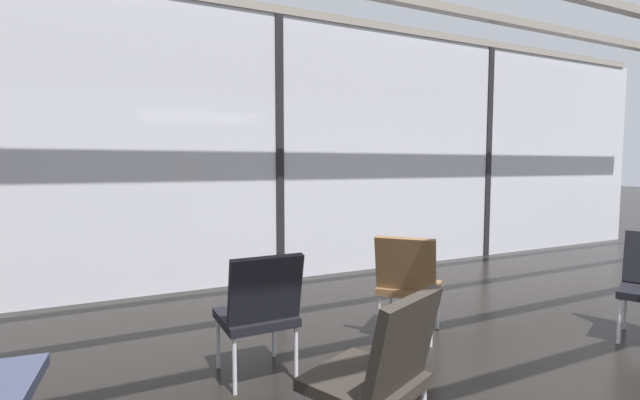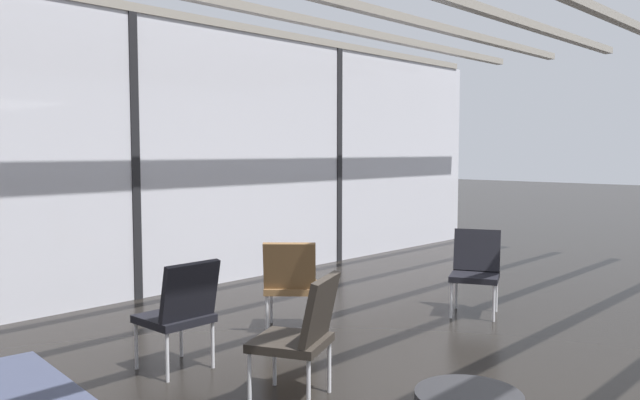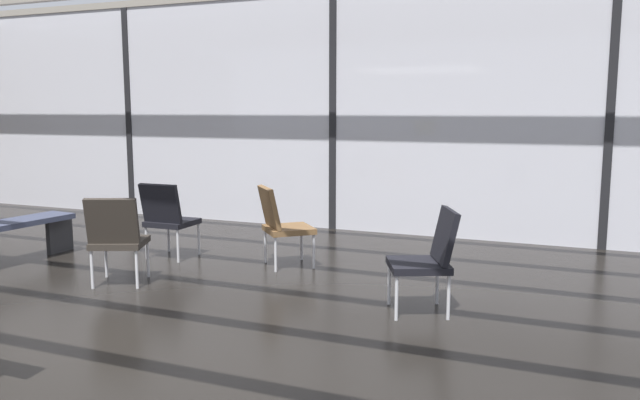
# 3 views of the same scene
# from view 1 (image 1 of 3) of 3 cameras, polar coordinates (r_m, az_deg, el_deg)

# --- Properties ---
(glass_curtain_wall) EXTENTS (14.00, 0.08, 3.25)m
(glass_curtain_wall) POSITION_cam_1_polar(r_m,az_deg,el_deg) (5.60, -5.30, 6.36)
(glass_curtain_wall) COLOR silver
(glass_curtain_wall) RESTS_ON ground
(window_mullion_1) EXTENTS (0.10, 0.12, 3.25)m
(window_mullion_1) POSITION_cam_1_polar(r_m,az_deg,el_deg) (5.60, -5.30, 6.36)
(window_mullion_1) COLOR black
(window_mullion_1) RESTS_ON ground
(window_mullion_2) EXTENTS (0.10, 0.12, 3.25)m
(window_mullion_2) POSITION_cam_1_polar(r_m,az_deg,el_deg) (7.58, 20.40, 5.60)
(window_mullion_2) COLOR black
(window_mullion_2) RESTS_ON ground
(parked_airplane) EXTENTS (11.34, 3.80, 3.80)m
(parked_airplane) POSITION_cam_1_polar(r_m,az_deg,el_deg) (10.81, -22.61, 6.59)
(parked_airplane) COLOR #B2BCD6
(parked_airplane) RESTS_ON ground
(lounge_chair_1) EXTENTS (0.71, 0.71, 0.87)m
(lounge_chair_1) POSITION_cam_1_polar(r_m,az_deg,el_deg) (3.85, 11.12, -9.87)
(lounge_chair_1) COLOR brown
(lounge_chair_1) RESTS_ON ground
(lounge_chair_2) EXTENTS (0.49, 0.53, 0.87)m
(lounge_chair_2) POSITION_cam_1_polar(r_m,az_deg,el_deg) (3.09, -7.68, -13.39)
(lounge_chair_2) COLOR black
(lounge_chair_2) RESTS_ON ground
(lounge_chair_3) EXTENTS (0.65, 0.67, 0.87)m
(lounge_chair_3) POSITION_cam_1_polar(r_m,az_deg,el_deg) (2.25, 7.59, -20.47)
(lounge_chair_3) COLOR #28231E
(lounge_chair_3) RESTS_ON ground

